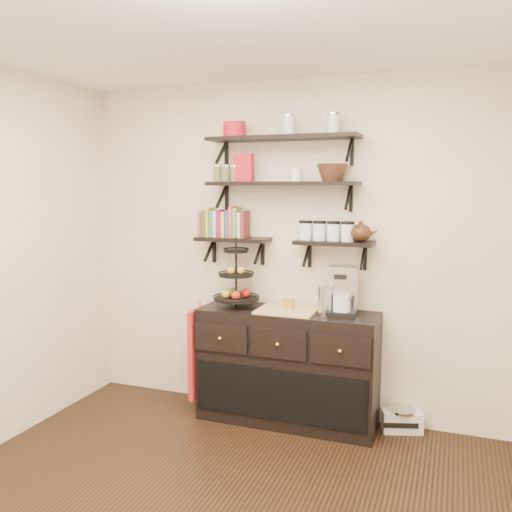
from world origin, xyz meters
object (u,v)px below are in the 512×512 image
object	(u,v)px
sideboard	(287,366)
coffee_maker	(343,291)
radio	(402,420)
fruit_stand	(237,284)

from	to	relation	value
sideboard	coffee_maker	size ratio (longest dim) A/B	3.71
sideboard	coffee_maker	bearing A→B (deg)	3.46
sideboard	coffee_maker	world-z (taller)	coffee_maker
radio	sideboard	bearing A→B (deg)	170.91
sideboard	radio	bearing A→B (deg)	8.35
fruit_stand	coffee_maker	distance (m)	0.86
sideboard	fruit_stand	distance (m)	0.77
fruit_stand	sideboard	bearing A→B (deg)	-0.53
coffee_maker	radio	bearing A→B (deg)	5.60
radio	coffee_maker	bearing A→B (deg)	175.38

